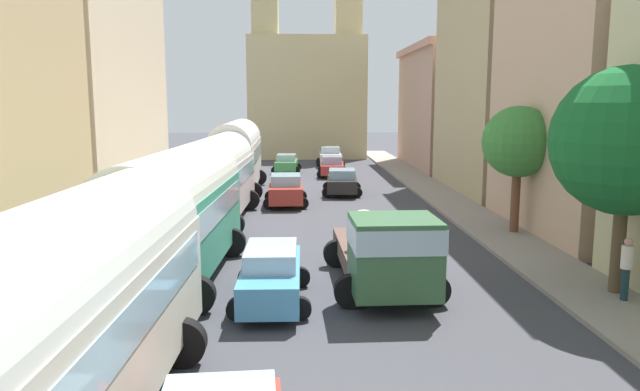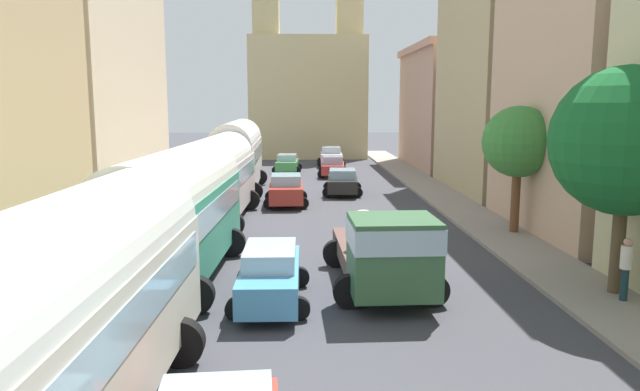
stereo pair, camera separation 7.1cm
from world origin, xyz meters
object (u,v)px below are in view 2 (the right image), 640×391
(car_1, at_px, (333,166))
(parked_bus_2, at_px, (217,175))
(parked_bus_3, at_px, (237,153))
(car_0, at_px, (342,182))
(car_6, at_px, (287,163))
(parked_bus_0, at_px, (54,317))
(car_4, at_px, (270,274))
(car_2, at_px, (331,156))
(pedestrian_1, at_px, (626,267))
(car_5, at_px, (286,190))
(cargo_truck_0, at_px, (385,249))
(parked_bus_1, at_px, (176,209))

(car_1, bearing_deg, parked_bus_2, -110.58)
(parked_bus_3, distance_m, car_1, 9.86)
(car_0, distance_m, car_1, 8.70)
(car_0, height_order, car_6, car_0)
(parked_bus_0, relative_size, car_4, 2.29)
(parked_bus_0, distance_m, car_4, 7.60)
(car_0, xyz_separation_m, car_2, (0.17, 15.66, 0.07))
(car_4, height_order, pedestrian_1, pedestrian_1)
(parked_bus_0, distance_m, parked_bus_2, 18.00)
(parked_bus_2, height_order, car_4, parked_bus_2)
(car_4, height_order, car_5, car_5)
(car_1, height_order, pedestrian_1, pedestrian_1)
(cargo_truck_0, bearing_deg, parked_bus_1, 166.47)
(car_0, distance_m, car_6, 11.76)
(car_1, distance_m, pedestrian_1, 28.86)
(car_1, bearing_deg, parked_bus_1, -103.66)
(cargo_truck_0, xyz_separation_m, car_6, (-3.31, 29.51, -0.57))
(parked_bus_3, distance_m, car_0, 6.56)
(cargo_truck_0, height_order, car_5, cargo_truck_0)
(car_2, relative_size, car_4, 0.92)
(car_5, height_order, car_6, car_5)
(car_4, relative_size, pedestrian_1, 2.35)
(parked_bus_0, bearing_deg, parked_bus_3, 90.00)
(car_0, bearing_deg, car_1, 90.33)
(parked_bus_2, relative_size, car_6, 2.53)
(car_5, bearing_deg, car_4, -90.37)
(car_2, bearing_deg, parked_bus_3, -113.93)
(car_0, xyz_separation_m, car_1, (-0.05, 8.70, -0.01))
(car_2, bearing_deg, cargo_truck_0, -90.53)
(parked_bus_0, height_order, pedestrian_1, parked_bus_0)
(parked_bus_3, relative_size, car_2, 2.50)
(parked_bus_3, xyz_separation_m, cargo_truck_0, (6.10, -19.47, -1.08))
(cargo_truck_0, bearing_deg, car_2, 89.47)
(car_4, distance_m, car_6, 30.17)
(parked_bus_3, height_order, pedestrian_1, parked_bus_3)
(parked_bus_3, xyz_separation_m, car_4, (2.91, -20.13, -1.58))
(cargo_truck_0, relative_size, car_5, 1.76)
(cargo_truck_0, distance_m, car_1, 26.97)
(parked_bus_0, height_order, car_2, parked_bus_0)
(car_5, xyz_separation_m, pedestrian_1, (9.36, -15.93, 0.25))
(car_6, bearing_deg, car_1, -36.81)
(cargo_truck_0, xyz_separation_m, pedestrian_1, (6.27, -1.22, -0.22))
(car_1, relative_size, pedestrian_1, 2.24)
(parked_bus_3, bearing_deg, car_5, -57.66)
(car_4, bearing_deg, car_2, 84.21)
(car_2, distance_m, car_5, 19.52)
(car_0, bearing_deg, car_5, -132.26)
(parked_bus_1, distance_m, car_0, 17.99)
(parked_bus_0, height_order, cargo_truck_0, parked_bus_0)
(parked_bus_1, bearing_deg, car_5, 77.19)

